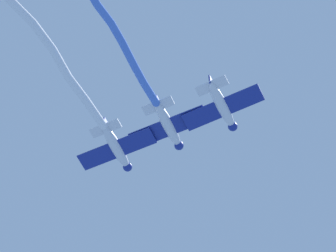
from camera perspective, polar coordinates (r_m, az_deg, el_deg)
airplane_lead at (r=71.51m, az=4.14°, el=1.49°), size 7.78×6.12×2.00m
airplane_left_wing at (r=72.76m, az=0.04°, el=0.00°), size 7.83×6.12×2.00m
smoke_trail_left_wing at (r=68.00m, az=-5.30°, el=9.07°), size 12.36×19.11×2.47m
airplane_right_wing at (r=73.91m, az=-3.92°, el=-1.67°), size 7.83×6.12×2.00m
smoke_trail_right_wing at (r=70.49m, az=-8.96°, el=5.63°), size 11.64×14.60×2.86m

